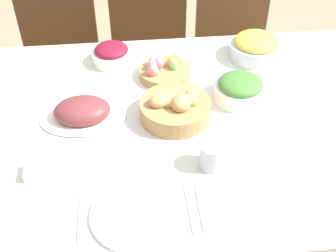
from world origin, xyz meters
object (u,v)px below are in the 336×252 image
object	(u,v)px
beet_salad_bowl	(112,54)
dinner_plate	(136,214)
chair_far_left	(58,57)
fork	(80,219)
bread_basket	(175,108)
ham_platter	(82,112)
chair_far_right	(237,47)
chair_far_center	(149,52)
butter_dish	(43,171)
green_salad_bowl	(240,89)
knife	(190,210)
drinking_cup	(213,155)
egg_basket	(164,71)
pineapple_bowl	(256,47)
spoon	(201,209)

from	to	relation	value
beet_salad_bowl	dinner_plate	size ratio (longest dim) A/B	0.64
chair_far_left	fork	bearing A→B (deg)	-75.46
bread_basket	ham_platter	world-z (taller)	bread_basket
chair_far_right	chair_far_left	distance (m)	0.99
beet_salad_bowl	dinner_plate	distance (m)	0.80
chair_far_left	ham_platter	xyz separation A→B (m)	(0.21, -0.86, 0.29)
chair_far_center	butter_dish	world-z (taller)	chair_far_center
bread_basket	green_salad_bowl	xyz separation A→B (m)	(0.25, 0.08, 0.00)
bread_basket	chair_far_center	bearing A→B (deg)	92.01
ham_platter	fork	distance (m)	0.44
chair_far_center	knife	distance (m)	1.33
drinking_cup	beet_salad_bowl	bearing A→B (deg)	115.37
chair_far_right	ham_platter	distance (m)	1.20
chair_far_right	bread_basket	world-z (taller)	chair_far_right
egg_basket	pineapple_bowl	bearing A→B (deg)	14.54
fork	bread_basket	bearing A→B (deg)	52.10
ham_platter	green_salad_bowl	distance (m)	0.57
bread_basket	beet_salad_bowl	xyz separation A→B (m)	(-0.21, 0.39, -0.00)
dinner_plate	spoon	world-z (taller)	dinner_plate
spoon	butter_dish	world-z (taller)	butter_dish
pineapple_bowl	butter_dish	bearing A→B (deg)	-144.00
chair_far_left	pineapple_bowl	world-z (taller)	chair_far_left
chair_far_center	green_salad_bowl	xyz separation A→B (m)	(0.28, -0.81, 0.30)
dinner_plate	drinking_cup	world-z (taller)	drinking_cup
beet_salad_bowl	spoon	world-z (taller)	beet_salad_bowl
green_salad_bowl	fork	size ratio (longest dim) A/B	1.16
chair_far_center	drinking_cup	size ratio (longest dim) A/B	11.22
bread_basket	ham_platter	size ratio (longest dim) A/B	0.81
bread_basket	spoon	world-z (taller)	bread_basket
dinner_plate	butter_dish	world-z (taller)	butter_dish
ham_platter	beet_salad_bowl	bearing A→B (deg)	73.67
chair_far_center	chair_far_left	bearing A→B (deg)	-177.10
egg_basket	knife	xyz separation A→B (m)	(0.00, -0.66, -0.02)
knife	bread_basket	bearing A→B (deg)	88.20
beet_salad_bowl	spoon	distance (m)	0.83
chair_far_right	chair_far_center	bearing A→B (deg)	174.89
ham_platter	drinking_cup	size ratio (longest dim) A/B	3.52
egg_basket	pineapple_bowl	size ratio (longest dim) A/B	0.96
green_salad_bowl	pineapple_bowl	bearing A→B (deg)	64.03
ham_platter	knife	distance (m)	0.54
chair_far_left	dinner_plate	world-z (taller)	chair_far_left
drinking_cup	ham_platter	bearing A→B (deg)	145.78
chair_far_center	pineapple_bowl	world-z (taller)	chair_far_center
egg_basket	green_salad_bowl	world-z (taller)	green_salad_bowl
bread_basket	spoon	bearing A→B (deg)	-86.83
green_salad_bowl	butter_dish	bearing A→B (deg)	-155.25
chair_far_left	beet_salad_bowl	size ratio (longest dim) A/B	5.93
egg_basket	beet_salad_bowl	xyz separation A→B (m)	(-0.20, 0.13, 0.01)
spoon	drinking_cup	xyz separation A→B (m)	(0.06, 0.16, 0.04)
chair_far_right	drinking_cup	distance (m)	1.23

